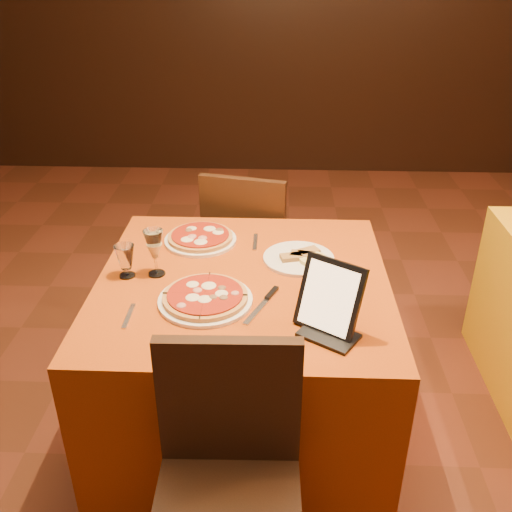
{
  "coord_description": "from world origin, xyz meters",
  "views": [
    {
      "loc": [
        -0.09,
        -1.66,
        1.85
      ],
      "look_at": [
        -0.17,
        0.17,
        0.86
      ],
      "focal_mm": 40.0,
      "sensor_mm": 36.0,
      "label": 1
    }
  ],
  "objects_px": {
    "pizza_near": "(205,298)",
    "tablet": "(330,297)",
    "chair_main_near": "(227,511)",
    "water_glass": "(126,261)",
    "chair_main_far": "(253,247)",
    "main_table": "(244,357)",
    "wine_glass": "(155,252)",
    "pizza_far": "(200,238)"
  },
  "relations": [
    {
      "from": "pizza_near",
      "to": "tablet",
      "type": "distance_m",
      "value": 0.45
    },
    {
      "from": "chair_main_near",
      "to": "water_glass",
      "type": "xyz_separation_m",
      "value": [
        -0.44,
        0.79,
        0.36
      ]
    },
    {
      "from": "tablet",
      "to": "water_glass",
      "type": "bearing_deg",
      "value": -169.04
    },
    {
      "from": "chair_main_far",
      "to": "main_table",
      "type": "bearing_deg",
      "value": 102.85
    },
    {
      "from": "chair_main_far",
      "to": "water_glass",
      "type": "xyz_separation_m",
      "value": [
        -0.44,
        -0.83,
        0.36
      ]
    },
    {
      "from": "pizza_near",
      "to": "main_table",
      "type": "bearing_deg",
      "value": 53.33
    },
    {
      "from": "wine_glass",
      "to": "pizza_far",
      "type": "bearing_deg",
      "value": 65.03
    },
    {
      "from": "chair_main_near",
      "to": "pizza_far",
      "type": "distance_m",
      "value": 1.15
    },
    {
      "from": "chair_main_far",
      "to": "pizza_far",
      "type": "bearing_deg",
      "value": 82.02
    },
    {
      "from": "main_table",
      "to": "tablet",
      "type": "distance_m",
      "value": 0.65
    },
    {
      "from": "chair_main_far",
      "to": "tablet",
      "type": "bearing_deg",
      "value": 117.57
    },
    {
      "from": "chair_main_far",
      "to": "pizza_near",
      "type": "bearing_deg",
      "value": 95.8
    },
    {
      "from": "chair_main_near",
      "to": "tablet",
      "type": "height_order",
      "value": "tablet"
    },
    {
      "from": "pizza_near",
      "to": "tablet",
      "type": "height_order",
      "value": "tablet"
    },
    {
      "from": "chair_main_near",
      "to": "pizza_far",
      "type": "xyz_separation_m",
      "value": [
        -0.2,
        1.09,
        0.31
      ]
    },
    {
      "from": "water_glass",
      "to": "tablet",
      "type": "height_order",
      "value": "tablet"
    },
    {
      "from": "chair_main_far",
      "to": "wine_glass",
      "type": "bearing_deg",
      "value": 80.54
    },
    {
      "from": "wine_glass",
      "to": "pizza_near",
      "type": "bearing_deg",
      "value": -41.47
    },
    {
      "from": "chair_main_near",
      "to": "pizza_far",
      "type": "relative_size",
      "value": 2.98
    },
    {
      "from": "main_table",
      "to": "chair_main_near",
      "type": "height_order",
      "value": "chair_main_near"
    },
    {
      "from": "chair_main_near",
      "to": "wine_glass",
      "type": "xyz_separation_m",
      "value": [
        -0.33,
        0.81,
        0.39
      ]
    },
    {
      "from": "main_table",
      "to": "chair_main_near",
      "type": "relative_size",
      "value": 1.21
    },
    {
      "from": "chair_main_far",
      "to": "water_glass",
      "type": "height_order",
      "value": "chair_main_far"
    },
    {
      "from": "chair_main_near",
      "to": "water_glass",
      "type": "distance_m",
      "value": 0.97
    },
    {
      "from": "chair_main_near",
      "to": "chair_main_far",
      "type": "distance_m",
      "value": 1.62
    },
    {
      "from": "chair_main_near",
      "to": "water_glass",
      "type": "relative_size",
      "value": 7.0
    },
    {
      "from": "chair_main_far",
      "to": "water_glass",
      "type": "relative_size",
      "value": 7.0
    },
    {
      "from": "pizza_near",
      "to": "tablet",
      "type": "relative_size",
      "value": 1.37
    },
    {
      "from": "pizza_near",
      "to": "tablet",
      "type": "bearing_deg",
      "value": -18.19
    },
    {
      "from": "tablet",
      "to": "chair_main_far",
      "type": "bearing_deg",
      "value": 138.08
    },
    {
      "from": "water_glass",
      "to": "chair_main_near",
      "type": "bearing_deg",
      "value": -60.71
    },
    {
      "from": "chair_main_near",
      "to": "pizza_near",
      "type": "bearing_deg",
      "value": 99.9
    },
    {
      "from": "chair_main_far",
      "to": "wine_glass",
      "type": "distance_m",
      "value": 0.96
    },
    {
      "from": "chair_main_near",
      "to": "pizza_near",
      "type": "relative_size",
      "value": 2.72
    },
    {
      "from": "main_table",
      "to": "pizza_near",
      "type": "height_order",
      "value": "pizza_near"
    },
    {
      "from": "pizza_far",
      "to": "pizza_near",
      "type": "bearing_deg",
      "value": -80.63
    },
    {
      "from": "chair_main_near",
      "to": "chair_main_far",
      "type": "relative_size",
      "value": 1.0
    },
    {
      "from": "main_table",
      "to": "water_glass",
      "type": "relative_size",
      "value": 8.46
    },
    {
      "from": "chair_main_near",
      "to": "main_table",
      "type": "bearing_deg",
      "value": 88.71
    },
    {
      "from": "chair_main_far",
      "to": "pizza_far",
      "type": "xyz_separation_m",
      "value": [
        -0.2,
        -0.53,
        0.31
      ]
    },
    {
      "from": "main_table",
      "to": "chair_main_far",
      "type": "height_order",
      "value": "chair_main_far"
    },
    {
      "from": "pizza_near",
      "to": "pizza_far",
      "type": "distance_m",
      "value": 0.47
    }
  ]
}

